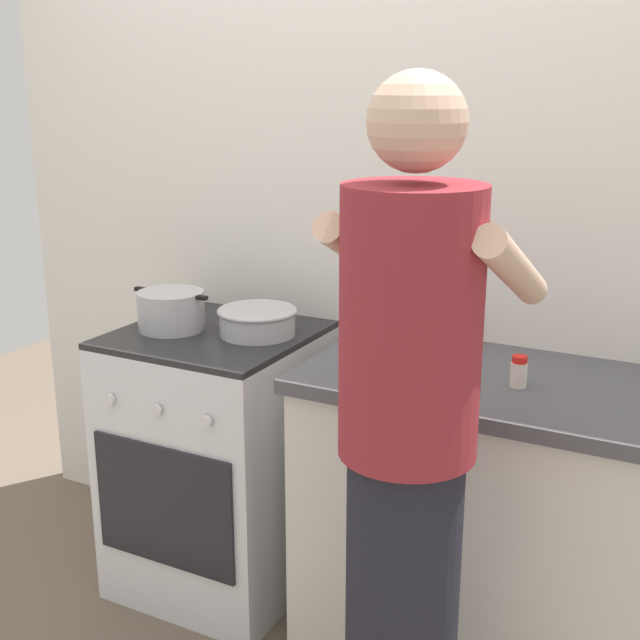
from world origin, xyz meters
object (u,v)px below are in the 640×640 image
(spice_bottle, at_px, (519,372))
(person, at_px, (407,468))
(stove_range, at_px, (219,460))
(utensil_crock, at_px, (434,314))
(pot, at_px, (171,310))
(mixing_bowl, at_px, (257,320))

(spice_bottle, relative_size, person, 0.05)
(stove_range, bearing_deg, utensil_crock, 17.52)
(stove_range, xyz_separation_m, pot, (-0.14, -0.04, 0.51))
(utensil_crock, height_order, spice_bottle, utensil_crock)
(mixing_bowl, distance_m, spice_bottle, 0.86)
(pot, relative_size, mixing_bowl, 1.10)
(stove_range, distance_m, person, 1.13)
(stove_range, xyz_separation_m, person, (0.89, -0.55, 0.41))
(stove_range, bearing_deg, mixing_bowl, 15.88)
(spice_bottle, bearing_deg, pot, 179.73)
(pot, distance_m, utensil_crock, 0.85)
(stove_range, distance_m, pot, 0.53)
(pot, distance_m, person, 1.16)
(pot, bearing_deg, utensil_crock, 17.11)
(utensil_crock, height_order, person, person)
(pot, distance_m, mixing_bowl, 0.29)
(utensil_crock, bearing_deg, person, -73.81)
(stove_range, relative_size, pot, 3.20)
(stove_range, distance_m, mixing_bowl, 0.52)
(utensil_crock, bearing_deg, spice_bottle, -37.61)
(person, bearing_deg, stove_range, 148.16)
(pot, xyz_separation_m, spice_bottle, (1.14, -0.01, -0.02))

